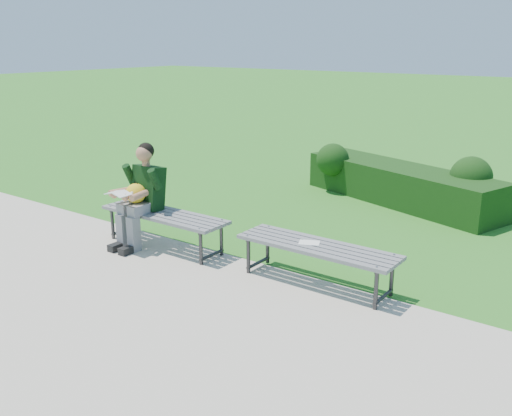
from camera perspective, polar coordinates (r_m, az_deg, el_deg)
name	(u,v)px	position (r m, az deg, el deg)	size (l,w,h in m)	color
ground	(244,260)	(6.96, -1.23, -5.23)	(80.00, 80.00, 0.00)	#2F7220
walkway	(135,313)	(5.79, -11.97, -10.20)	(30.00, 3.50, 0.02)	beige
hedge	(402,182)	(9.62, 14.41, 2.57)	(3.60, 1.92, 0.89)	#0C390D
bench_left	(164,217)	(7.32, -9.18, -0.91)	(1.80, 0.50, 0.46)	gray
bench_right	(317,250)	(6.15, 6.14, -4.16)	(1.80, 0.50, 0.46)	gray
seated_boy	(141,192)	(7.38, -11.46, 1.55)	(0.56, 0.76, 1.31)	slate
paper_sheet	(309,243)	(6.18, 5.35, -3.48)	(0.27, 0.24, 0.01)	white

